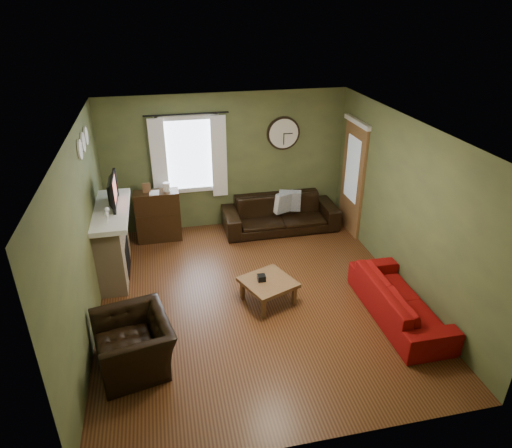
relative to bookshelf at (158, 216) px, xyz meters
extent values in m
cube|color=#502B15|center=(1.36, -2.21, -0.48)|extent=(4.60, 5.20, 0.00)
cube|color=white|center=(1.36, -2.21, 2.12)|extent=(4.60, 5.20, 0.00)
cube|color=#515B32|center=(-0.94, -2.21, 0.82)|extent=(0.00, 5.20, 2.60)
cube|color=#515B32|center=(3.66, -2.21, 0.82)|extent=(0.00, 5.20, 2.60)
cube|color=#515B32|center=(1.36, 0.39, 0.82)|extent=(4.60, 0.00, 2.60)
cube|color=#515B32|center=(1.36, -4.81, 0.82)|extent=(4.60, 0.00, 2.60)
cube|color=tan|center=(-0.74, -1.06, 0.07)|extent=(0.40, 1.40, 1.10)
cube|color=black|center=(-0.55, -1.06, -0.18)|extent=(0.04, 0.60, 0.55)
cube|color=white|center=(-0.71, -1.06, 0.66)|extent=(0.58, 1.60, 0.08)
imported|color=black|center=(-0.69, -0.91, 0.87)|extent=(0.08, 0.60, 0.35)
cube|color=#994C3F|center=(-0.61, -0.91, 0.93)|extent=(0.02, 0.62, 0.36)
cylinder|color=white|center=(-0.92, -1.41, 1.77)|extent=(0.28, 0.28, 0.03)
cylinder|color=white|center=(-0.92, -1.06, 1.77)|extent=(0.28, 0.28, 0.03)
cylinder|color=white|center=(-0.92, -0.71, 1.77)|extent=(0.28, 0.28, 0.03)
cylinder|color=black|center=(0.66, 0.27, 1.79)|extent=(0.03, 0.03, 1.50)
cube|color=white|center=(0.11, 0.27, 0.97)|extent=(0.28, 0.04, 1.55)
cube|color=white|center=(1.21, 0.27, 0.97)|extent=(0.28, 0.04, 1.55)
cube|color=brown|center=(3.63, -0.36, 0.57)|extent=(0.05, 0.90, 2.10)
imported|color=brown|center=(-0.11, -0.07, 0.48)|extent=(0.19, 0.24, 0.02)
imported|color=black|center=(2.32, -0.06, -0.16)|extent=(2.21, 0.86, 0.64)
cube|color=#9198A5|center=(2.42, -0.04, 0.07)|extent=(0.43, 0.27, 0.41)
cube|color=#9198A5|center=(2.53, 0.01, 0.07)|extent=(0.44, 0.25, 0.42)
imported|color=maroon|center=(3.27, -3.08, -0.20)|extent=(0.75, 1.92, 0.56)
imported|color=black|center=(-0.38, -3.27, -0.16)|extent=(1.07, 1.17, 0.65)
cube|color=black|center=(1.43, -2.32, -0.08)|extent=(0.12, 0.12, 0.09)
camera|label=1|loc=(0.16, -7.81, 3.66)|focal=32.00mm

